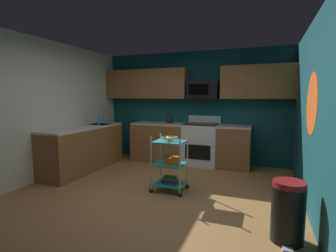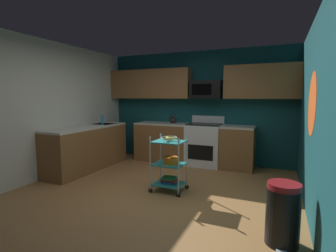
# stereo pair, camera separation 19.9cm
# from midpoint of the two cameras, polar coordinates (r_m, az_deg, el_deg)

# --- Properties ---
(floor) EXTENTS (4.40, 4.80, 0.04)m
(floor) POSITION_cam_midpoint_polar(r_m,az_deg,el_deg) (4.19, -5.25, -15.38)
(floor) COLOR #A87542
(floor) RESTS_ON ground
(wall_back) EXTENTS (4.52, 0.06, 2.60)m
(wall_back) POSITION_cam_midpoint_polar(r_m,az_deg,el_deg) (6.17, 4.67, 4.26)
(wall_back) COLOR #14474C
(wall_back) RESTS_ON ground
(wall_left) EXTENTS (0.06, 4.80, 2.60)m
(wall_left) POSITION_cam_midpoint_polar(r_m,az_deg,el_deg) (5.28, -27.72, 3.16)
(wall_left) COLOR silver
(wall_left) RESTS_ON ground
(wall_right) EXTENTS (0.06, 4.80, 2.60)m
(wall_right) POSITION_cam_midpoint_polar(r_m,az_deg,el_deg) (3.53, 29.07, 1.78)
(wall_right) COLOR #14474C
(wall_right) RESTS_ON ground
(wall_flower_decal) EXTENTS (0.00, 0.84, 0.84)m
(wall_flower_decal) POSITION_cam_midpoint_polar(r_m,az_deg,el_deg) (3.84, 28.05, 4.40)
(wall_flower_decal) COLOR #E5591E
(counter_run) EXTENTS (3.57, 2.63, 0.92)m
(counter_run) POSITION_cam_midpoint_polar(r_m,az_deg,el_deg) (5.73, -5.85, -4.34)
(counter_run) COLOR brown
(counter_run) RESTS_ON ground
(oven_range) EXTENTS (0.76, 0.65, 1.10)m
(oven_range) POSITION_cam_midpoint_polar(r_m,az_deg,el_deg) (5.87, 6.44, -3.96)
(oven_range) COLOR white
(oven_range) RESTS_ON ground
(upper_cabinets) EXTENTS (4.40, 0.33, 0.70)m
(upper_cabinets) POSITION_cam_midpoint_polar(r_m,az_deg,el_deg) (6.00, 3.58, 9.46)
(upper_cabinets) COLOR brown
(microwave) EXTENTS (0.70, 0.39, 0.40)m
(microwave) POSITION_cam_midpoint_polar(r_m,az_deg,el_deg) (5.87, 6.85, 8.03)
(microwave) COLOR black
(rolling_cart) EXTENTS (0.55, 0.42, 0.91)m
(rolling_cart) POSITION_cam_midpoint_polar(r_m,az_deg,el_deg) (4.22, -1.01, -8.43)
(rolling_cart) COLOR silver
(rolling_cart) RESTS_ON ground
(fruit_bowl) EXTENTS (0.27, 0.27, 0.07)m
(fruit_bowl) POSITION_cam_midpoint_polar(r_m,az_deg,el_deg) (4.13, -1.02, -2.74)
(fruit_bowl) COLOR silver
(fruit_bowl) RESTS_ON rolling_cart
(mixing_bowl_large) EXTENTS (0.25, 0.25, 0.11)m
(mixing_bowl_large) POSITION_cam_midpoint_polar(r_m,az_deg,el_deg) (4.19, -0.63, -7.58)
(mixing_bowl_large) COLOR orange
(mixing_bowl_large) RESTS_ON rolling_cart
(book_stack) EXTENTS (0.26, 0.20, 0.10)m
(book_stack) POSITION_cam_midpoint_polar(r_m,az_deg,el_deg) (4.30, -1.00, -11.92)
(book_stack) COLOR #1E4C8C
(book_stack) RESTS_ON rolling_cart
(kettle) EXTENTS (0.21, 0.18, 0.26)m
(kettle) POSITION_cam_midpoint_polar(r_m,az_deg,el_deg) (6.03, -0.57, 1.34)
(kettle) COLOR black
(kettle) RESTS_ON counter_run
(dish_soap_bottle) EXTENTS (0.06, 0.06, 0.20)m
(dish_soap_bottle) POSITION_cam_midpoint_polar(r_m,az_deg,el_deg) (5.95, -16.17, 1.25)
(dish_soap_bottle) COLOR #2D8CBF
(dish_soap_bottle) RESTS_ON counter_run
(trash_can) EXTENTS (0.34, 0.42, 0.66)m
(trash_can) POSITION_cam_midpoint_polar(r_m,az_deg,el_deg) (3.10, 23.41, -17.10)
(trash_can) COLOR black
(trash_can) RESTS_ON ground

